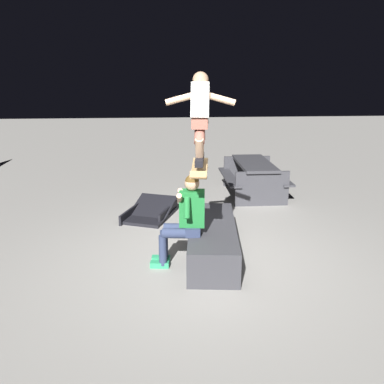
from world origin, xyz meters
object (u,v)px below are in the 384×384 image
Objects in this scene: ledge_box_main at (212,240)px; picnic_table_back at (254,173)px; skateboard at (200,168)px; skater_airborne at (200,113)px; person_sitting_on_ledge at (184,216)px; kicker_ramp at (150,214)px.

picnic_table_back is at bearing -23.75° from ledge_box_main.
skater_airborne is (0.06, -0.01, 0.69)m from skateboard.
person_sitting_on_ledge is 0.74m from skateboard.
skateboard reaches higher than kicker_ramp.
ledge_box_main is at bearing -55.15° from person_sitting_on_ledge.
skater_airborne is 0.88× the size of kicker_ramp.
skater_airborne reaches higher than kicker_ramp.
ledge_box_main is 1.93m from skater_airborne.
kicker_ramp is at bearing 18.76° from skateboard.
skater_airborne reaches higher than ledge_box_main.
skater_airborne is at bearing -7.86° from skateboard.
skateboard is at bearing 150.81° from ledge_box_main.
ledge_box_main is at bearing -31.94° from skater_airborne.
person_sitting_on_ledge is 0.77× the size of picnic_table_back.
picnic_table_back is (3.39, -1.54, -0.93)m from skateboard.
picnic_table_back is (3.27, -1.74, -0.23)m from person_sitting_on_ledge.
skateboard is at bearing -161.24° from kicker_ramp.
ledge_box_main is 0.72m from person_sitting_on_ledge.
kicker_ramp is at bearing 118.93° from picnic_table_back.
skateboard is 0.93× the size of skater_airborne.
picnic_table_back is at bearing -24.45° from skateboard.
skater_airborne reaches higher than skateboard.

